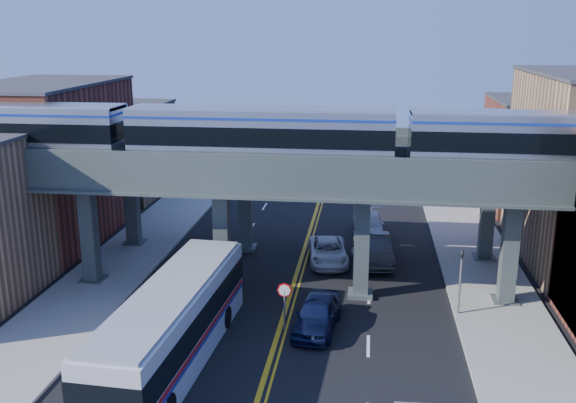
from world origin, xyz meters
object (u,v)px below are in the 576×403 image
transit_train (261,135)px  transit_bus (172,326)px  car_lane_c (328,251)px  car_lane_a (317,314)px  traffic_signal (461,275)px  stop_sign (285,299)px  car_lane_b (376,249)px  car_lane_d (369,225)px

transit_train → transit_bus: size_ratio=3.25×
car_lane_c → transit_train: bearing=-131.1°
transit_train → transit_bus: (-2.66, -8.65, -7.37)m
transit_bus → car_lane_a: transit_bus is taller
traffic_signal → car_lane_a: size_ratio=0.83×
transit_train → car_lane_c: transit_train is taller
stop_sign → car_lane_b: (4.57, 10.60, -0.87)m
transit_train → car_lane_c: (3.47, 5.24, -8.45)m
car_lane_b → car_lane_c: bearing=-179.7°
car_lane_a → car_lane_b: size_ratio=0.91×
transit_bus → traffic_signal: bearing=-60.5°
stop_sign → car_lane_d: stop_sign is taller
traffic_signal → car_lane_d: traffic_signal is taller
traffic_signal → stop_sign: bearing=-161.4°
stop_sign → transit_bus: bearing=-141.8°
transit_train → car_lane_a: (3.57, -4.51, -8.34)m
transit_train → traffic_signal: 13.01m
transit_train → stop_sign: 9.16m
car_lane_d → traffic_signal: bearing=-71.0°
car_lane_c → car_lane_d: (2.60, 5.89, 0.07)m
transit_bus → transit_train: bearing=-13.8°
car_lane_b → car_lane_d: size_ratio=0.99×
transit_train → transit_bus: bearing=-107.1°
transit_bus → car_lane_d: transit_bus is taller
transit_train → stop_sign: size_ratio=17.06×
stop_sign → car_lane_a: bearing=17.1°
transit_train → car_lane_d: transit_train is taller
transit_bus → car_lane_c: size_ratio=2.64×
transit_train → car_lane_d: bearing=61.4°
transit_train → car_lane_a: size_ratio=9.13×
car_lane_d → car_lane_b: bearing=-86.3°
car_lane_a → car_lane_d: bearing=87.5°
transit_train → car_lane_a: bearing=-51.6°
car_lane_c → car_lane_d: bearing=58.6°
car_lane_b → car_lane_c: car_lane_b is taller
transit_train → car_lane_a: transit_train is taller
car_lane_a → car_lane_c: bearing=97.2°
transit_train → traffic_signal: size_ratio=10.95×
traffic_signal → car_lane_a: 7.86m
car_lane_a → traffic_signal: bearing=25.5°
stop_sign → car_lane_c: (1.50, 10.24, -1.03)m
traffic_signal → car_lane_b: size_ratio=0.76×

